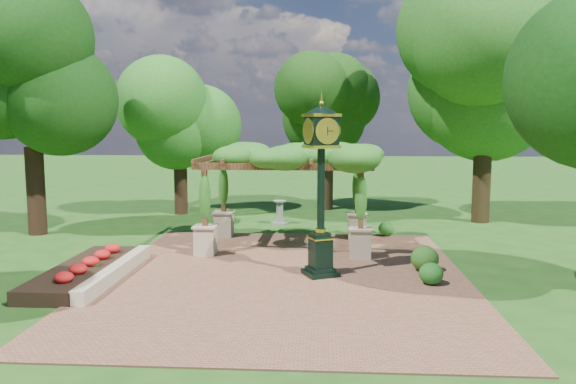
{
  "coord_description": "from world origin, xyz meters",
  "views": [
    {
      "loc": [
        1.05,
        -14.16,
        4.24
      ],
      "look_at": [
        0.0,
        2.5,
        2.2
      ],
      "focal_mm": 35.0,
      "sensor_mm": 36.0,
      "label": 1
    }
  ],
  "objects": [
    {
      "name": "tree_west_near",
      "position": [
        -9.92,
        6.48,
        5.95
      ],
      "size": [
        4.52,
        4.52,
        8.67
      ],
      "color": "black",
      "rests_on": "ground"
    },
    {
      "name": "shrub_front",
      "position": [
        3.9,
        0.4,
        0.33
      ],
      "size": [
        0.85,
        0.85,
        0.57
      ],
      "primitive_type": "ellipsoid",
      "rotation": [
        0.0,
        0.0,
        0.43
      ],
      "color": "#1D5A19",
      "rests_on": "brick_plaza"
    },
    {
      "name": "brick_plaza",
      "position": [
        0.0,
        1.0,
        0.02
      ],
      "size": [
        10.0,
        12.0,
        0.04
      ],
      "primitive_type": "cube",
      "color": "brown",
      "rests_on": "ground"
    },
    {
      "name": "tree_west_far",
      "position": [
        -5.64,
        11.69,
        4.86
      ],
      "size": [
        3.78,
        3.78,
        7.09
      ],
      "color": "black",
      "rests_on": "ground"
    },
    {
      "name": "sundial",
      "position": [
        -0.77,
        9.2,
        0.45
      ],
      "size": [
        0.7,
        0.7,
        1.02
      ],
      "rotation": [
        0.0,
        0.0,
        -0.3
      ],
      "color": "gray",
      "rests_on": "ground"
    },
    {
      "name": "flower_bed",
      "position": [
        -5.5,
        0.5,
        0.18
      ],
      "size": [
        1.5,
        5.0,
        0.36
      ],
      "primitive_type": "cube",
      "color": "red",
      "rests_on": "ground"
    },
    {
      "name": "shrub_back",
      "position": [
        3.44,
        6.79,
        0.31
      ],
      "size": [
        0.68,
        0.68,
        0.54
      ],
      "primitive_type": "ellipsoid",
      "rotation": [
        0.0,
        0.0,
        0.13
      ],
      "color": "#23641D",
      "rests_on": "brick_plaza"
    },
    {
      "name": "pergola",
      "position": [
        -0.21,
        4.81,
        2.97
      ],
      "size": [
        5.83,
        3.74,
        3.62
      ],
      "rotation": [
        0.0,
        0.0,
        -0.02
      ],
      "color": "tan",
      "rests_on": "brick_plaza"
    },
    {
      "name": "shrub_mid",
      "position": [
        3.97,
        1.75,
        0.4
      ],
      "size": [
        1.0,
        1.0,
        0.72
      ],
      "primitive_type": "ellipsoid",
      "rotation": [
        0.0,
        0.0,
        -0.31
      ],
      "color": "#255518",
      "rests_on": "brick_plaza"
    },
    {
      "name": "tree_north",
      "position": [
        1.23,
        13.56,
        4.86
      ],
      "size": [
        4.31,
        4.31,
        7.08
      ],
      "color": "#362415",
      "rests_on": "ground"
    },
    {
      "name": "tree_east_far",
      "position": [
        7.86,
        10.31,
        6.67
      ],
      "size": [
        5.51,
        5.51,
        9.69
      ],
      "color": "#302312",
      "rests_on": "ground"
    },
    {
      "name": "border_wall",
      "position": [
        -4.6,
        0.5,
        0.2
      ],
      "size": [
        0.35,
        5.0,
        0.4
      ],
      "primitive_type": "cube",
      "color": "#C6B793",
      "rests_on": "ground"
    },
    {
      "name": "ground",
      "position": [
        0.0,
        0.0,
        0.0
      ],
      "size": [
        120.0,
        120.0,
        0.0
      ],
      "primitive_type": "plane",
      "color": "#1E4714",
      "rests_on": "ground"
    },
    {
      "name": "pedestal_clock",
      "position": [
        0.99,
        1.12,
        2.88
      ],
      "size": [
        1.26,
        1.26,
        4.81
      ],
      "rotation": [
        0.0,
        0.0,
        0.43
      ],
      "color": "black",
      "rests_on": "brick_plaza"
    }
  ]
}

